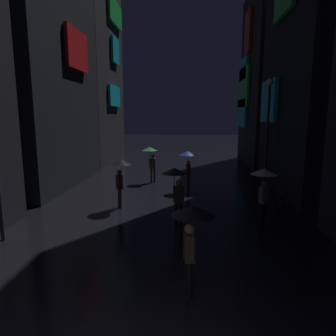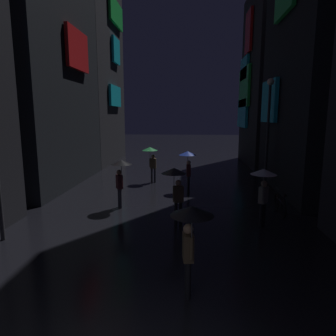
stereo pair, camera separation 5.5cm
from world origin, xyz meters
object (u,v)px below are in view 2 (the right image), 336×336
at_px(pedestrian_foreground_left_blue, 188,160).
at_px(bicycle_parked_at_storefront, 280,205).
at_px(streetlamp_right_far, 268,122).
at_px(pedestrian_near_crossing_green, 151,155).
at_px(pedestrian_midstreet_left_black, 191,226).
at_px(pedestrian_midstreet_centre_clear, 264,181).
at_px(pedestrian_foreground_right_black, 121,170).
at_px(pedestrian_far_right_black, 175,180).

height_order(pedestrian_foreground_left_blue, bicycle_parked_at_storefront, pedestrian_foreground_left_blue).
bearing_deg(streetlamp_right_far, pedestrian_near_crossing_green, 169.64).
height_order(pedestrian_foreground_left_blue, pedestrian_midstreet_left_black, same).
bearing_deg(bicycle_parked_at_storefront, pedestrian_foreground_left_blue, 138.16).
bearing_deg(pedestrian_foreground_left_blue, pedestrian_midstreet_centre_clear, -61.37).
distance_m(pedestrian_midstreet_left_black, streetlamp_right_far, 11.15).
distance_m(pedestrian_foreground_left_blue, streetlamp_right_far, 4.67).
bearing_deg(bicycle_parked_at_storefront, pedestrian_near_crossing_green, 137.97).
distance_m(pedestrian_near_crossing_green, streetlamp_right_far, 6.73).
xyz_separation_m(pedestrian_foreground_left_blue, pedestrian_midstreet_left_black, (0.13, -9.39, 0.00)).
distance_m(pedestrian_near_crossing_green, bicycle_parked_at_storefront, 8.10).
relative_size(pedestrian_foreground_right_black, streetlamp_right_far, 0.36).
bearing_deg(pedestrian_midstreet_left_black, pedestrian_midstreet_centre_clear, 60.52).
distance_m(pedestrian_foreground_left_blue, pedestrian_midstreet_centre_clear, 5.57).
relative_size(pedestrian_far_right_black, pedestrian_foreground_left_blue, 1.00).
bearing_deg(pedestrian_far_right_black, pedestrian_near_crossing_green, 104.35).
bearing_deg(pedestrian_foreground_right_black, pedestrian_far_right_black, -37.36).
bearing_deg(bicycle_parked_at_storefront, pedestrian_foreground_right_black, 177.93).
height_order(pedestrian_far_right_black, pedestrian_midstreet_centre_clear, same).
distance_m(pedestrian_far_right_black, pedestrian_near_crossing_green, 7.17).
height_order(pedestrian_near_crossing_green, pedestrian_midstreet_left_black, same).
distance_m(pedestrian_foreground_right_black, pedestrian_midstreet_centre_clear, 5.75).
bearing_deg(pedestrian_midstreet_centre_clear, pedestrian_near_crossing_green, 125.19).
bearing_deg(pedestrian_near_crossing_green, bicycle_parked_at_storefront, -42.03).
bearing_deg(pedestrian_near_crossing_green, pedestrian_foreground_left_blue, -42.36).
relative_size(pedestrian_midstreet_left_black, streetlamp_right_far, 0.36).
bearing_deg(streetlamp_right_far, pedestrian_foreground_left_blue, -168.74).
relative_size(pedestrian_midstreet_left_black, bicycle_parked_at_storefront, 1.16).
bearing_deg(pedestrian_midstreet_left_black, bicycle_parked_at_storefront, 58.91).
xyz_separation_m(pedestrian_far_right_black, streetlamp_right_far, (4.56, 5.79, 1.94)).
height_order(pedestrian_near_crossing_green, pedestrian_foreground_right_black, same).
height_order(pedestrian_midstreet_left_black, bicycle_parked_at_storefront, pedestrian_midstreet_left_black).
distance_m(pedestrian_midstreet_left_black, pedestrian_midstreet_centre_clear, 5.16).
relative_size(pedestrian_far_right_black, bicycle_parked_at_storefront, 1.16).
distance_m(pedestrian_far_right_black, bicycle_parked_at_storefront, 4.64).
height_order(pedestrian_foreground_left_blue, pedestrian_midstreet_centre_clear, same).
distance_m(pedestrian_foreground_left_blue, pedestrian_midstreet_left_black, 9.39).
distance_m(pedestrian_foreground_left_blue, bicycle_parked_at_storefront, 5.21).
relative_size(pedestrian_foreground_left_blue, streetlamp_right_far, 0.36).
distance_m(pedestrian_far_right_black, pedestrian_midstreet_left_black, 4.46).
distance_m(pedestrian_near_crossing_green, pedestrian_midstreet_centre_clear, 8.42).
bearing_deg(pedestrian_far_right_black, pedestrian_foreground_right_black, 142.64).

